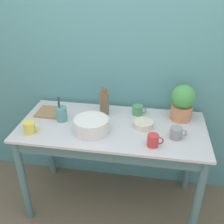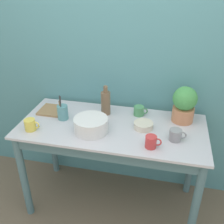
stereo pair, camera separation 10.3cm
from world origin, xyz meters
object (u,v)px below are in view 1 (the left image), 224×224
bowl_small_cream (143,124)px  mug_green (138,110)px  bottle_tall (104,103)px  mug_red (153,140)px  tray_board (50,112)px  utensil_cup (61,114)px  mug_grey (176,133)px  mug_yellow (30,127)px  potted_plant (183,102)px  bowl_wash_large (92,125)px

bowl_small_cream → mug_green: bearing=107.1°
bottle_tall → mug_red: bearing=-43.2°
mug_red → mug_green: bearing=108.1°
tray_board → bottle_tall: bearing=7.4°
mug_red → utensil_cup: size_ratio=0.55×
bottle_tall → mug_grey: 0.64m
bottle_tall → mug_red: (0.42, -0.39, -0.06)m
mug_yellow → mug_grey: mug_yellow is taller
mug_yellow → tray_board: mug_yellow is taller
potted_plant → mug_yellow: bearing=-160.6°
mug_red → bowl_small_cream: (-0.08, 0.23, -0.02)m
mug_yellow → mug_grey: 1.08m
potted_plant → mug_yellow: potted_plant is taller
bowl_wash_large → bowl_small_cream: 0.40m
potted_plant → mug_green: 0.37m
mug_green → bowl_wash_large: bearing=-134.5°
bottle_tall → utensil_cup: (-0.32, -0.16, -0.04)m
bottle_tall → mug_red: size_ratio=2.23×
bottle_tall → bowl_small_cream: size_ratio=1.69×
mug_yellow → bowl_small_cream: (0.83, 0.21, -0.02)m
potted_plant → bowl_wash_large: 0.74m
bowl_wash_large → potted_plant: bearing=24.8°
mug_yellow → bowl_small_cream: mug_yellow is taller
mug_green → bowl_small_cream: 0.21m
mug_red → bowl_small_cream: bearing=108.9°
potted_plant → mug_green: bearing=177.5°
utensil_cup → tray_board: utensil_cup is taller
potted_plant → bowl_small_cream: potted_plant is taller
mug_red → tray_board: 0.94m
mug_red → bowl_small_cream: 0.25m
mug_yellow → utensil_cup: utensil_cup is taller
bottle_tall → mug_green: size_ratio=2.14×
mug_green → bowl_small_cream: mug_green is taller
bowl_small_cream → tray_board: size_ratio=0.73×
utensil_cup → mug_grey: bearing=-6.7°
utensil_cup → tray_board: (-0.15, 0.10, -0.05)m
mug_grey → tray_board: mug_grey is taller
tray_board → mug_yellow: bearing=-95.5°
mug_grey → utensil_cup: 0.90m
mug_green → mug_grey: (0.30, -0.30, 0.00)m
bowl_small_cream → utensil_cup: size_ratio=0.72×
bowl_wash_large → mug_green: (0.32, 0.33, -0.02)m
bowl_wash_large → mug_grey: (0.62, 0.02, -0.01)m
bowl_wash_large → utensil_cup: utensil_cup is taller
mug_grey → tray_board: bearing=168.8°
bowl_wash_large → tray_board: bowl_wash_large is taller
potted_plant → mug_red: size_ratio=2.59×
potted_plant → mug_grey: potted_plant is taller
bowl_small_cream → bowl_wash_large: bearing=-161.1°
potted_plant → mug_red: 0.48m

